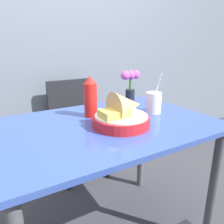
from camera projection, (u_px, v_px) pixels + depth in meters
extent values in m
cube|color=slate|center=(43.00, 22.00, 1.84)|extent=(7.00, 0.06, 2.60)
cube|color=#334C9E|center=(106.00, 125.00, 1.11)|extent=(1.10, 0.76, 0.02)
cylinder|color=#4C4C51|center=(213.00, 189.00, 1.20)|extent=(0.05, 0.05, 0.72)
cylinder|color=#4C4C51|center=(5.00, 184.00, 1.24)|extent=(0.05, 0.05, 0.72)
cylinder|color=#4C4C51|center=(141.00, 146.00, 1.72)|extent=(0.05, 0.05, 0.72)
cylinder|color=black|center=(68.00, 166.00, 1.70)|extent=(0.03, 0.03, 0.42)
cylinder|color=black|center=(108.00, 155.00, 1.88)|extent=(0.03, 0.03, 0.42)
cylinder|color=black|center=(54.00, 148.00, 2.00)|extent=(0.03, 0.03, 0.42)
cylinder|color=black|center=(90.00, 140.00, 2.17)|extent=(0.03, 0.03, 0.42)
cube|color=black|center=(79.00, 128.00, 1.87)|extent=(0.40, 0.40, 0.02)
cube|color=black|center=(70.00, 101.00, 1.97)|extent=(0.40, 0.03, 0.38)
cylinder|color=red|center=(121.00, 121.00, 1.06)|extent=(0.28, 0.28, 0.05)
cylinder|color=white|center=(121.00, 116.00, 1.05)|extent=(0.26, 0.26, 0.01)
cone|color=tan|center=(127.00, 106.00, 1.06)|extent=(0.15, 0.15, 0.15)
cube|color=#E5C14C|center=(114.00, 114.00, 1.01)|extent=(0.13, 0.10, 0.04)
cylinder|color=red|center=(91.00, 100.00, 1.18)|extent=(0.07, 0.07, 0.18)
cone|color=red|center=(90.00, 80.00, 1.15)|extent=(0.06, 0.06, 0.04)
cylinder|color=silver|center=(153.00, 103.00, 1.26)|extent=(0.09, 0.09, 0.12)
cylinder|color=black|center=(153.00, 104.00, 1.26)|extent=(0.08, 0.08, 0.10)
cylinder|color=white|center=(156.00, 93.00, 1.25)|extent=(0.01, 0.08, 0.23)
cylinder|color=black|center=(130.00, 96.00, 1.47)|extent=(0.06, 0.06, 0.09)
cylinder|color=#33722D|center=(130.00, 83.00, 1.45)|extent=(0.02, 0.02, 0.08)
sphere|color=#D14CB2|center=(131.00, 75.00, 1.43)|extent=(0.06, 0.06, 0.06)
sphere|color=#D14CB2|center=(125.00, 75.00, 1.41)|extent=(0.06, 0.06, 0.06)
sphere|color=#D14CB2|center=(136.00, 75.00, 1.45)|extent=(0.06, 0.06, 0.06)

